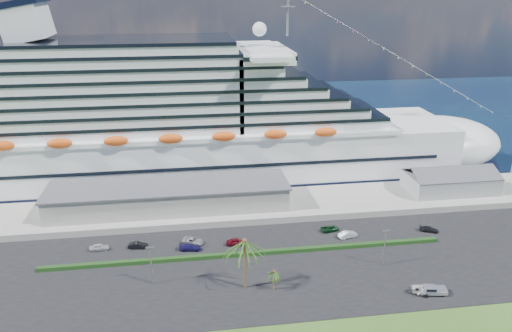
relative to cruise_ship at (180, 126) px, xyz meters
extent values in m
plane|color=#31531B|center=(21.53, -64.00, -16.69)|extent=(420.00, 420.00, 0.00)
cube|color=black|center=(21.53, -53.00, -16.63)|extent=(140.00, 38.00, 0.12)
cube|color=gray|center=(21.53, -24.00, -15.79)|extent=(240.00, 20.00, 1.80)
cube|color=black|center=(21.53, 66.00, -16.68)|extent=(420.00, 160.00, 0.02)
cube|color=silver|center=(1.53, 0.00, -8.69)|extent=(160.00, 30.00, 16.00)
ellipsoid|color=silver|center=(81.53, 0.00, -8.69)|extent=(40.00, 30.00, 16.00)
cube|color=black|center=(1.53, 0.00, -15.49)|extent=(164.00, 30.60, 2.40)
cube|color=silver|center=(-10.47, 0.00, 12.91)|extent=(128.00, 26.00, 24.80)
cube|color=silver|center=(24.33, 0.00, 20.71)|extent=(14.00, 38.00, 3.20)
cube|color=silver|center=(-38.47, 0.00, 30.31)|extent=(11.58, 14.00, 11.58)
cylinder|color=gray|center=(31.53, 0.00, 31.31)|extent=(0.70, 0.70, 12.00)
ellipsoid|color=#D74C14|center=(-2.47, -15.80, 1.11)|extent=(90.00, 2.40, 2.60)
ellipsoid|color=#D74C14|center=(-2.47, 15.80, 1.11)|extent=(90.00, 2.40, 2.60)
cube|color=black|center=(1.53, 0.00, -7.89)|extent=(144.00, 30.40, 0.90)
cube|color=gray|center=(-3.47, -24.00, -11.89)|extent=(60.00, 14.00, 6.00)
cube|color=#4C4C54|center=(-3.47, -24.00, -8.79)|extent=(61.00, 15.00, 0.40)
cube|color=gray|center=(73.53, -24.00, -12.49)|extent=(24.00, 12.00, 4.80)
cube|color=#4C4C54|center=(73.53, -27.00, -8.89)|extent=(24.00, 6.31, 2.74)
cube|color=#4C4C54|center=(73.53, -21.00, -8.89)|extent=(24.00, 6.31, 2.74)
cylinder|color=silver|center=(91.53, -24.00, -8.89)|extent=(0.16, 0.16, 12.00)
cube|color=black|center=(13.53, -48.00, -16.12)|extent=(88.00, 1.10, 0.90)
cylinder|color=gray|center=(-6.47, -56.00, -12.57)|extent=(0.24, 0.24, 8.00)
cube|color=gray|center=(-6.47, -56.00, -8.47)|extent=(1.60, 0.35, 0.35)
cylinder|color=gray|center=(41.53, -56.00, -12.57)|extent=(0.24, 0.24, 8.00)
cube|color=gray|center=(41.53, -56.00, -8.47)|extent=(1.60, 0.35, 0.35)
cylinder|color=#47301E|center=(11.53, -60.00, -11.44)|extent=(0.54, 0.54, 10.50)
sphere|color=#47301E|center=(11.53, -60.00, -6.19)|extent=(0.98, 0.98, 0.98)
cylinder|color=#47301E|center=(17.03, -61.50, -14.59)|extent=(0.35, 0.35, 4.20)
sphere|color=#47301E|center=(17.03, -61.50, -12.49)|extent=(0.73, 0.73, 0.73)
imported|color=#B8B7BA|center=(-18.92, -40.81, -15.84)|extent=(4.44, 2.13, 1.46)
imported|color=black|center=(-10.35, -41.22, -15.86)|extent=(4.45, 1.95, 1.42)
imported|color=#A0A2A8|center=(1.93, -40.92, -15.89)|extent=(5.46, 4.13, 1.38)
imported|color=#1C1753|center=(1.20, -43.81, -15.88)|extent=(5.05, 2.62, 1.40)
imported|color=#600C18|center=(11.72, -42.94, -15.78)|extent=(4.69, 1.98, 1.58)
imported|color=silver|center=(37.98, -43.22, -15.80)|extent=(4.95, 2.86, 1.54)
imported|color=black|center=(34.73, -39.55, -15.95)|extent=(4.74, 2.70, 1.25)
imported|color=black|center=(58.20, -43.23, -15.94)|extent=(4.69, 3.33, 1.26)
cylinder|color=black|center=(45.13, -68.43, -16.19)|extent=(0.80, 0.39, 0.76)
cylinder|color=black|center=(45.13, -66.62, -16.19)|extent=(0.80, 0.39, 0.76)
cylinder|color=black|center=(48.47, -68.43, -16.19)|extent=(0.80, 0.39, 0.76)
cylinder|color=black|center=(48.47, -66.62, -16.19)|extent=(0.80, 0.39, 0.76)
cube|color=#A6A8AE|center=(46.94, -67.52, -15.86)|extent=(5.40, 2.75, 0.67)
cube|color=#A6A8AE|center=(48.32, -67.52, -15.48)|extent=(2.57, 2.22, 0.53)
cube|color=#A6A8AE|center=(46.27, -67.52, -15.19)|extent=(2.38, 2.14, 0.91)
cube|color=black|center=(46.27, -67.52, -15.09)|extent=(2.20, 2.16, 0.53)
cube|color=#A6A8AE|center=(44.74, -67.52, -15.67)|extent=(1.15, 1.93, 0.33)
cube|color=gray|center=(45.27, -66.91, -16.06)|extent=(4.51, 2.25, 0.11)
cylinder|color=gray|center=(43.30, -66.91, -16.06)|extent=(2.05, 0.40, 0.08)
cylinder|color=black|center=(45.65, -67.76, -16.27)|extent=(0.63, 0.30, 0.60)
cylinder|color=black|center=(45.65, -66.07, -16.27)|extent=(0.63, 0.30, 0.60)
imported|color=silver|center=(45.27, -66.91, -15.51)|extent=(5.23, 4.10, 0.99)
camera|label=1|loc=(1.55, -142.93, 39.85)|focal=35.00mm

